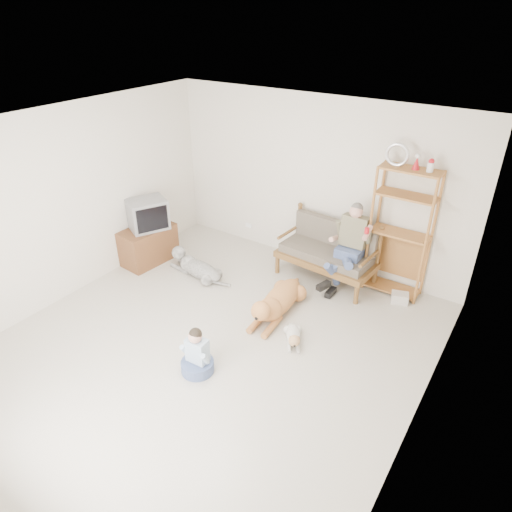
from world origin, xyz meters
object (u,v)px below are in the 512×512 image
Objects in this scene: golden_retriever at (277,302)px; etagere at (400,232)px; loveseat at (328,250)px; tv_stand at (148,245)px.

etagere is at bearing 47.44° from golden_retriever.
etagere is 2.02m from golden_retriever.
loveseat reaches higher than golden_retriever.
tv_stand is 0.62× the size of golden_retriever.
etagere is 2.36× the size of tv_stand.
golden_retriever is at bearing -92.67° from loveseat.
loveseat is 1.64× the size of tv_stand.
etagere is at bearing 25.54° from tv_stand.
loveseat is 1.01× the size of golden_retriever.
tv_stand is 2.57m from golden_retriever.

